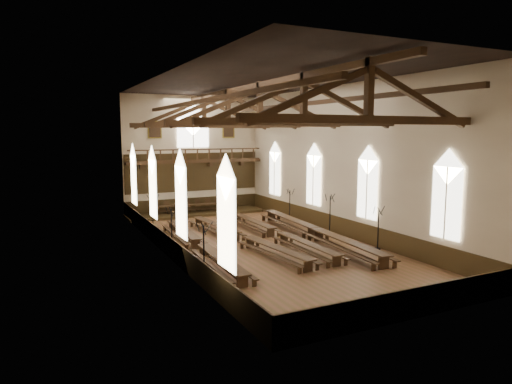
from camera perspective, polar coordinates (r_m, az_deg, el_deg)
ground at (r=28.73m, az=0.45°, el=-6.40°), size 26.00×26.00×0.00m
room_walls at (r=27.89m, az=0.46°, el=6.60°), size 26.00×26.00×26.00m
wainscot_band at (r=28.59m, az=0.45°, el=-5.23°), size 12.00×26.00×1.20m
side_windows at (r=28.07m, az=0.46°, el=1.04°), size 11.85×19.80×4.50m
end_window at (r=39.86m, az=-7.89°, el=7.89°), size 2.80×0.12×3.80m
minstrels_gallery at (r=39.74m, az=-7.70°, el=3.11°), size 11.80×1.24×3.70m
portraits at (r=39.85m, az=-7.89°, el=7.72°), size 7.75×0.09×1.45m
roof_trusses at (r=27.92m, az=0.47°, el=10.20°), size 11.70×25.70×2.80m
refectory_row_a at (r=26.56m, az=-7.03°, el=-6.52°), size 1.61×13.74×0.67m
refectory_row_b at (r=28.25m, az=-1.73°, el=-5.62°), size 1.95×13.76×0.67m
refectory_row_c at (r=29.44m, az=2.67°, el=-5.09°), size 1.40×13.63×0.67m
refectory_row_d at (r=29.79m, az=7.47°, el=-4.84°), size 2.08×14.77×0.78m
dais at (r=38.91m, az=-7.58°, el=-2.64°), size 11.40×2.90×0.19m
high_table at (r=38.79m, az=-7.59°, el=-1.66°), size 7.26×1.57×0.68m
high_chairs at (r=39.47m, az=-7.92°, el=-1.59°), size 6.76×0.46×0.95m
candelabrum_left_near at (r=21.66m, az=-6.51°, el=-8.79°), size 0.80×0.84×2.77m
candelabrum_left_mid at (r=26.77m, az=-10.48°, el=-5.75°), size 0.78×0.82×2.70m
candelabrum_left_far at (r=31.09m, az=-12.74°, el=-3.89°), size 0.86×0.80×2.83m
candelabrum_right_near at (r=27.91m, az=14.99°, el=-5.41°), size 0.69×0.80×2.59m
candelabrum_right_mid at (r=31.65m, az=9.21°, el=-3.65°), size 0.83×0.77×2.74m
candelabrum_right_far at (r=36.18m, az=4.23°, el=-2.30°), size 0.75×0.71×2.48m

